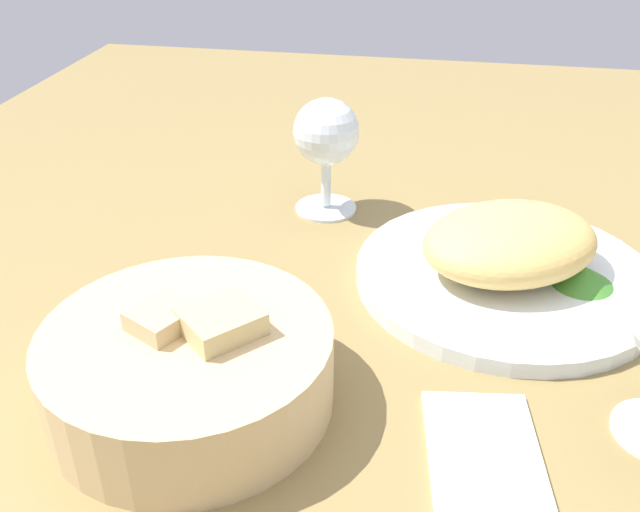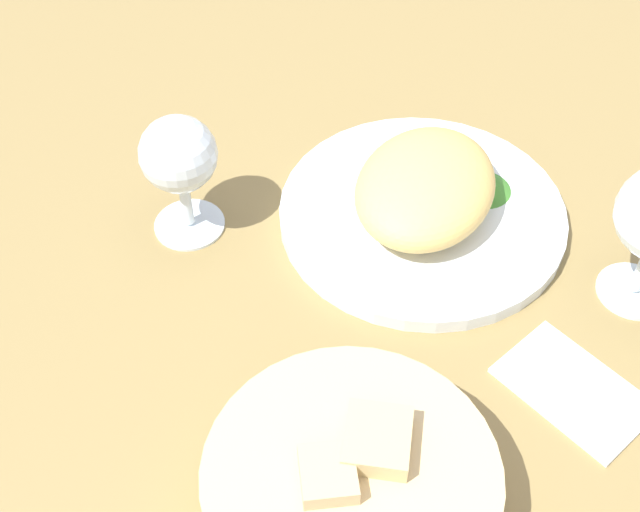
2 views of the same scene
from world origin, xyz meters
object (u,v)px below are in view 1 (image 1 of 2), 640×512
at_px(folded_napkin, 485,453).
at_px(bread_basket, 190,365).
at_px(wine_glass_near, 326,138).
at_px(plate, 499,276).

bearing_deg(folded_napkin, bread_basket, -102.72).
bearing_deg(wine_glass_near, folded_napkin, 116.35).
height_order(plate, wine_glass_near, wine_glass_near).
bearing_deg(plate, wine_glass_near, -32.79).
height_order(plate, folded_napkin, plate).
xyz_separation_m(plate, bread_basket, (0.21, 0.19, 0.02)).
height_order(bread_basket, folded_napkin, bread_basket).
bearing_deg(wine_glass_near, bread_basket, 82.71).
bearing_deg(folded_napkin, plate, 168.47).
relative_size(bread_basket, folded_napkin, 1.76).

